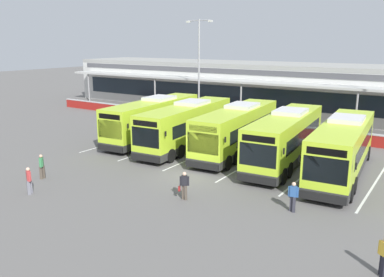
{
  "coord_description": "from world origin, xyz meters",
  "views": [
    {
      "loc": [
        14.02,
        -21.1,
        8.62
      ],
      "look_at": [
        -1.99,
        3.0,
        1.6
      ],
      "focal_mm": 37.36,
      "sensor_mm": 36.0,
      "label": 1
    }
  ],
  "objects_px": {
    "coach_bus_left_centre": "(187,126)",
    "coach_bus_centre": "(237,130)",
    "coach_bus_leftmost": "(154,120)",
    "pedestrian_child": "(29,180)",
    "pedestrian_with_handbag": "(184,185)",
    "coach_bus_right_centre": "(286,139)",
    "pedestrian_approaching_bus": "(384,255)",
    "coach_bus_rightmost": "(342,149)",
    "pedestrian_in_dark_coat": "(293,196)",
    "lamp_post_west": "(199,64)",
    "pedestrian_near_bin": "(42,166)"
  },
  "relations": [
    {
      "from": "coach_bus_left_centre",
      "to": "coach_bus_centre",
      "type": "bearing_deg",
      "value": 10.39
    },
    {
      "from": "coach_bus_leftmost",
      "to": "pedestrian_child",
      "type": "bearing_deg",
      "value": -80.29
    },
    {
      "from": "coach_bus_centre",
      "to": "pedestrian_with_handbag",
      "type": "relative_size",
      "value": 7.61
    },
    {
      "from": "coach_bus_right_centre",
      "to": "pedestrian_approaching_bus",
      "type": "distance_m",
      "value": 14.69
    },
    {
      "from": "coach_bus_rightmost",
      "to": "coach_bus_left_centre",
      "type": "bearing_deg",
      "value": 177.82
    },
    {
      "from": "pedestrian_in_dark_coat",
      "to": "coach_bus_centre",
      "type": "bearing_deg",
      "value": 131.65
    },
    {
      "from": "pedestrian_approaching_bus",
      "to": "lamp_post_west",
      "type": "distance_m",
      "value": 32.22
    },
    {
      "from": "coach_bus_centre",
      "to": "coach_bus_right_centre",
      "type": "relative_size",
      "value": 1.0
    },
    {
      "from": "coach_bus_right_centre",
      "to": "pedestrian_with_handbag",
      "type": "height_order",
      "value": "coach_bus_right_centre"
    },
    {
      "from": "coach_bus_right_centre",
      "to": "pedestrian_with_handbag",
      "type": "xyz_separation_m",
      "value": [
        -2.09,
        -9.93,
        -0.93
      ]
    },
    {
      "from": "coach_bus_left_centre",
      "to": "pedestrian_child",
      "type": "height_order",
      "value": "coach_bus_left_centre"
    },
    {
      "from": "coach_bus_left_centre",
      "to": "coach_bus_centre",
      "type": "height_order",
      "value": "same"
    },
    {
      "from": "coach_bus_rightmost",
      "to": "pedestrian_approaching_bus",
      "type": "bearing_deg",
      "value": -69.18
    },
    {
      "from": "pedestrian_in_dark_coat",
      "to": "pedestrian_approaching_bus",
      "type": "bearing_deg",
      "value": -38.02
    },
    {
      "from": "coach_bus_right_centre",
      "to": "pedestrian_near_bin",
      "type": "bearing_deg",
      "value": -134.08
    },
    {
      "from": "coach_bus_left_centre",
      "to": "pedestrian_in_dark_coat",
      "type": "relative_size",
      "value": 7.61
    },
    {
      "from": "pedestrian_child",
      "to": "lamp_post_west",
      "type": "relative_size",
      "value": 0.15
    },
    {
      "from": "pedestrian_child",
      "to": "coach_bus_leftmost",
      "type": "bearing_deg",
      "value": 99.71
    },
    {
      "from": "pedestrian_approaching_bus",
      "to": "pedestrian_in_dark_coat",
      "type": "bearing_deg",
      "value": 141.98
    },
    {
      "from": "coach_bus_centre",
      "to": "coach_bus_right_centre",
      "type": "distance_m",
      "value": 4.27
    },
    {
      "from": "coach_bus_centre",
      "to": "coach_bus_leftmost",
      "type": "bearing_deg",
      "value": -178.22
    },
    {
      "from": "coach_bus_right_centre",
      "to": "lamp_post_west",
      "type": "relative_size",
      "value": 1.12
    },
    {
      "from": "coach_bus_right_centre",
      "to": "pedestrian_child",
      "type": "relative_size",
      "value": 7.61
    },
    {
      "from": "coach_bus_left_centre",
      "to": "coach_bus_centre",
      "type": "distance_m",
      "value": 4.36
    },
    {
      "from": "pedestrian_near_bin",
      "to": "coach_bus_centre",
      "type": "bearing_deg",
      "value": 59.43
    },
    {
      "from": "pedestrian_near_bin",
      "to": "pedestrian_approaching_bus",
      "type": "xyz_separation_m",
      "value": [
        20.18,
        0.13,
        0.0
      ]
    },
    {
      "from": "pedestrian_child",
      "to": "pedestrian_with_handbag",
      "type": "bearing_deg",
      "value": 28.41
    },
    {
      "from": "pedestrian_with_handbag",
      "to": "pedestrian_near_bin",
      "type": "relative_size",
      "value": 1.0
    },
    {
      "from": "coach_bus_right_centre",
      "to": "pedestrian_near_bin",
      "type": "xyz_separation_m",
      "value": [
        -11.73,
        -12.11,
        -0.91
      ]
    },
    {
      "from": "coach_bus_leftmost",
      "to": "coach_bus_right_centre",
      "type": "distance_m",
      "value": 12.51
    },
    {
      "from": "coach_bus_left_centre",
      "to": "lamp_post_west",
      "type": "xyz_separation_m",
      "value": [
        -5.6,
        10.56,
        4.5
      ]
    },
    {
      "from": "coach_bus_right_centre",
      "to": "lamp_post_west",
      "type": "height_order",
      "value": "lamp_post_west"
    },
    {
      "from": "coach_bus_left_centre",
      "to": "coach_bus_centre",
      "type": "xyz_separation_m",
      "value": [
        4.29,
        0.79,
        0.0
      ]
    },
    {
      "from": "coach_bus_left_centre",
      "to": "pedestrian_child",
      "type": "xyz_separation_m",
      "value": [
        -1.5,
        -14.02,
        -0.91
      ]
    },
    {
      "from": "pedestrian_approaching_bus",
      "to": "pedestrian_near_bin",
      "type": "bearing_deg",
      "value": -179.63
    },
    {
      "from": "coach_bus_centre",
      "to": "pedestrian_near_bin",
      "type": "height_order",
      "value": "coach_bus_centre"
    },
    {
      "from": "coach_bus_leftmost",
      "to": "pedestrian_near_bin",
      "type": "bearing_deg",
      "value": -86.41
    },
    {
      "from": "coach_bus_right_centre",
      "to": "pedestrian_child",
      "type": "bearing_deg",
      "value": -125.17
    },
    {
      "from": "coach_bus_left_centre",
      "to": "pedestrian_approaching_bus",
      "type": "distance_m",
      "value": 20.68
    },
    {
      "from": "pedestrian_approaching_bus",
      "to": "pedestrian_child",
      "type": "bearing_deg",
      "value": -173.09
    },
    {
      "from": "coach_bus_rightmost",
      "to": "pedestrian_approaching_bus",
      "type": "height_order",
      "value": "coach_bus_rightmost"
    },
    {
      "from": "coach_bus_centre",
      "to": "pedestrian_child",
      "type": "height_order",
      "value": "coach_bus_centre"
    },
    {
      "from": "coach_bus_leftmost",
      "to": "coach_bus_rightmost",
      "type": "relative_size",
      "value": 1.0
    },
    {
      "from": "coach_bus_right_centre",
      "to": "pedestrian_approaching_bus",
      "type": "relative_size",
      "value": 7.61
    },
    {
      "from": "coach_bus_right_centre",
      "to": "pedestrian_in_dark_coat",
      "type": "bearing_deg",
      "value": -66.46
    },
    {
      "from": "coach_bus_left_centre",
      "to": "pedestrian_in_dark_coat",
      "type": "bearing_deg",
      "value": -33.4
    },
    {
      "from": "pedestrian_child",
      "to": "pedestrian_near_bin",
      "type": "height_order",
      "value": "same"
    },
    {
      "from": "coach_bus_rightmost",
      "to": "pedestrian_child",
      "type": "height_order",
      "value": "coach_bus_rightmost"
    },
    {
      "from": "coach_bus_right_centre",
      "to": "pedestrian_approaching_bus",
      "type": "xyz_separation_m",
      "value": [
        8.45,
        -11.98,
        -0.91
      ]
    },
    {
      "from": "coach_bus_left_centre",
      "to": "coach_bus_rightmost",
      "type": "xyz_separation_m",
      "value": [
        12.67,
        -0.48,
        0.0
      ]
    }
  ]
}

